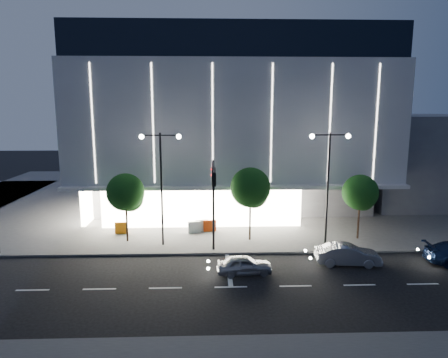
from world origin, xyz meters
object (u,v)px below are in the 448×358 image
car_lead (245,265)px  barrier_a (121,228)px  street_lamp_east (328,171)px  tree_left (126,194)px  tree_right (360,194)px  tree_mid (251,190)px  barrier_c (210,226)px  barrier_d (202,225)px  street_lamp_west (161,172)px  barrier_b (194,227)px  car_second (348,255)px  traffic_mast (214,191)px

car_lead → barrier_a: bearing=45.0°
street_lamp_east → tree_left: street_lamp_east is taller
tree_right → car_lead: size_ratio=1.50×
tree_mid → barrier_c: tree_mid is taller
tree_mid → barrier_d: tree_mid is taller
street_lamp_west → barrier_a: street_lamp_west is taller
car_lead → barrier_b: size_ratio=3.34×
barrier_a → barrier_b: bearing=-3.9°
street_lamp_west → tree_right: (16.03, 1.02, -2.07)m
barrier_d → car_lead: bearing=-86.0°
barrier_c → barrier_d: 0.72m
tree_left → barrier_c: bearing=19.2°
tree_left → car_second: size_ratio=1.29×
barrier_c → street_lamp_east: bearing=-31.3°
traffic_mast → street_lamp_east: (9.00, 2.66, 0.93)m
tree_mid → barrier_b: 6.26m
barrier_c → barrier_d: bearing=158.1°
tree_left → barrier_b: tree_left is taller
tree_left → barrier_b: size_ratio=5.20×
tree_mid → tree_right: size_ratio=1.12×
street_lamp_east → barrier_d: (-9.99, 3.47, -5.31)m
tree_mid → tree_right: 9.01m
tree_right → barrier_c: (-12.31, 2.32, -3.23)m
tree_right → barrier_d: bearing=169.3°
barrier_d → street_lamp_west: bearing=-145.3°
barrier_c → car_lead: bearing=-87.1°
tree_left → barrier_c: (6.69, 2.32, -3.38)m
tree_mid → barrier_b: size_ratio=5.59×
street_lamp_east → tree_mid: bearing=170.3°
barrier_a → tree_mid: bearing=-14.2°
barrier_a → barrier_b: 6.27m
tree_right → barrier_c: bearing=169.3°
barrier_d → traffic_mast: bearing=-95.2°
street_lamp_east → traffic_mast: bearing=-163.5°
tree_right → barrier_b: tree_right is taller
car_lead → car_second: bearing=-83.9°
street_lamp_east → car_lead: street_lamp_east is taller
tree_right → tree_left: bearing=180.0°
tree_left → barrier_d: (5.98, 2.45, -3.38)m
car_lead → barrier_a: 13.07m
barrier_b → barrier_c: bearing=1.2°
street_lamp_east → barrier_b: street_lamp_east is taller
tree_mid → tree_right: tree_mid is taller
tree_right → barrier_a: tree_right is taller
tree_mid → barrier_d: 5.98m
tree_right → car_lead: tree_right is taller
street_lamp_east → barrier_c: size_ratio=8.18×
car_second → barrier_d: bearing=59.0°
tree_right → barrier_b: (-13.66, 1.97, -3.23)m
street_lamp_west → tree_right: 16.19m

